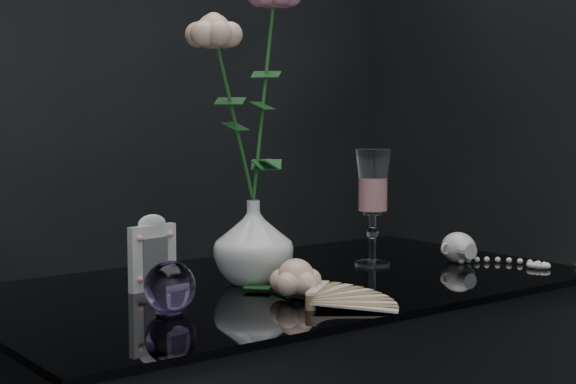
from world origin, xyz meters
TOP-DOWN VIEW (x-y plane):
  - vase at (-0.05, 0.07)m, footprint 0.17×0.17m
  - wine_glass at (0.23, 0.07)m, footprint 0.09×0.09m
  - picture_frame at (-0.21, 0.13)m, footprint 0.10×0.08m
  - paperweight at (-0.27, -0.03)m, footprint 0.09×0.09m
  - paper_fan at (-0.10, -0.14)m, footprint 0.32×0.29m
  - loose_rose at (-0.06, -0.06)m, footprint 0.18×0.21m
  - pearl_jar at (0.38, -0.00)m, footprint 0.24×0.25m
  - roses at (-0.06, 0.07)m, footprint 0.21×0.11m

SIDE VIEW (x-z plane):
  - paper_fan at x=-0.10m, z-range 0.76..0.79m
  - loose_rose at x=-0.06m, z-range 0.76..0.82m
  - pearl_jar at x=0.38m, z-range 0.76..0.82m
  - paperweight at x=-0.27m, z-range 0.76..0.84m
  - picture_frame at x=-0.21m, z-range 0.76..0.89m
  - vase at x=-0.05m, z-range 0.76..0.90m
  - wine_glass at x=0.23m, z-range 0.76..0.98m
  - roses at x=-0.06m, z-range 0.88..1.31m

